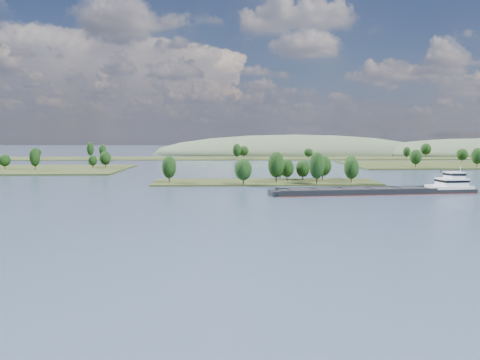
{
  "coord_description": "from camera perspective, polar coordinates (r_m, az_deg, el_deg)",
  "views": [
    {
      "loc": [
        -17.94,
        -29.25,
        21.28
      ],
      "look_at": [
        -13.0,
        130.0,
        6.0
      ],
      "focal_mm": 35.0,
      "sensor_mm": 36.0,
      "label": 1
    }
  ],
  "objects": [
    {
      "name": "cargo_barge",
      "position": [
        179.91,
        17.56,
        -1.15
      ],
      "size": [
        77.5,
        17.94,
        10.41
      ],
      "color": "black",
      "rests_on": "ground"
    },
    {
      "name": "tree_island",
      "position": [
        210.31,
        4.8,
        0.74
      ],
      "size": [
        100.0,
        32.14,
        14.83
      ],
      "color": "#293317",
      "rests_on": "ground"
    },
    {
      "name": "ground",
      "position": [
        151.83,
        5.03,
        -2.6
      ],
      "size": [
        1800.0,
        1800.0,
        0.0
      ],
      "primitive_type": "plane",
      "color": "#394963",
      "rests_on": "ground"
    },
    {
      "name": "back_shoreline",
      "position": [
        430.3,
        1.56,
        2.72
      ],
      "size": [
        900.0,
        60.0,
        15.72
      ],
      "color": "#293317",
      "rests_on": "ground"
    },
    {
      "name": "hill_west",
      "position": [
        535.39,
        6.6,
        3.16
      ],
      "size": [
        320.0,
        160.0,
        44.0
      ],
      "primitive_type": "ellipsoid",
      "color": "#435339",
      "rests_on": "ground"
    }
  ]
}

